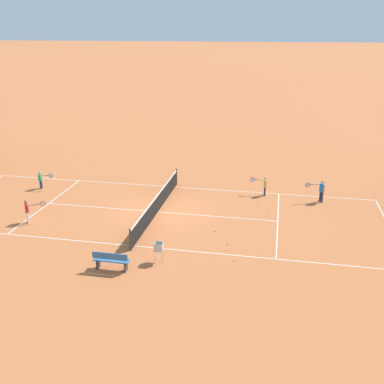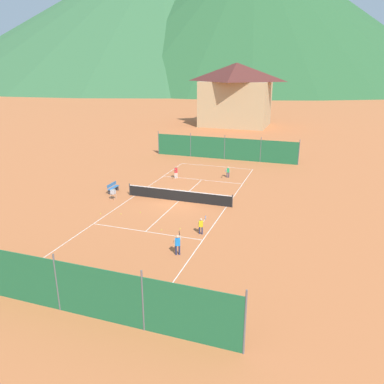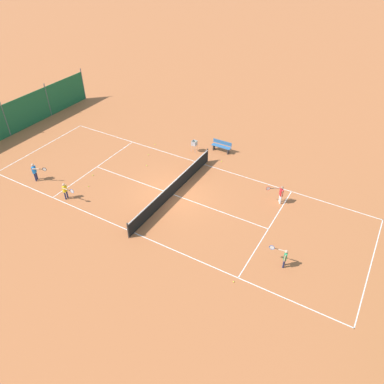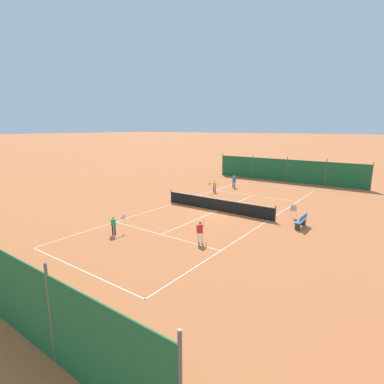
# 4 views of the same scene
# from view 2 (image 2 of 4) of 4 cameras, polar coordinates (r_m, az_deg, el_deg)

# --- Properties ---
(ground_plane) EXTENTS (600.00, 600.00, 0.00)m
(ground_plane) POSITION_cam_2_polar(r_m,az_deg,el_deg) (31.27, -2.03, -1.37)
(ground_plane) COLOR #BC6638
(court_line_markings) EXTENTS (8.25, 23.85, 0.01)m
(court_line_markings) POSITION_cam_2_polar(r_m,az_deg,el_deg) (31.27, -2.03, -1.37)
(court_line_markings) COLOR white
(court_line_markings) RESTS_ON ground
(tennis_net) EXTENTS (9.18, 0.08, 1.06)m
(tennis_net) POSITION_cam_2_polar(r_m,az_deg,el_deg) (31.10, -2.04, -0.51)
(tennis_net) COLOR #2D2D2D
(tennis_net) RESTS_ON ground
(windscreen_fence_far) EXTENTS (17.28, 0.08, 2.90)m
(windscreen_fence_far) POSITION_cam_2_polar(r_m,az_deg,el_deg) (45.18, 4.98, 6.63)
(windscreen_fence_far) COLOR #1E6038
(windscreen_fence_far) RESTS_ON ground
(windscreen_fence_near) EXTENTS (17.28, 0.08, 2.90)m
(windscreen_fence_near) POSITION_cam_2_polar(r_m,az_deg,el_deg) (18.49, -19.86, -13.24)
(windscreen_fence_near) COLOR #1E6038
(windscreen_fence_near) RESTS_ON ground
(player_far_service) EXTENTS (0.47, 1.09, 1.29)m
(player_far_service) POSITION_cam_2_polar(r_m,az_deg,el_deg) (22.42, -2.20, -7.78)
(player_far_service) COLOR #23284C
(player_far_service) RESTS_ON ground
(player_near_service) EXTENTS (0.38, 0.99, 1.13)m
(player_near_service) POSITION_cam_2_polar(r_m,az_deg,el_deg) (37.75, 5.48, 3.17)
(player_near_service) COLOR #23284C
(player_near_service) RESTS_ON ground
(player_far_baseline) EXTENTS (0.55, 1.03, 1.24)m
(player_far_baseline) POSITION_cam_2_polar(r_m,az_deg,el_deg) (37.34, -2.47, 3.16)
(player_far_baseline) COLOR white
(player_far_baseline) RESTS_ON ground
(player_near_baseline) EXTENTS (0.39, 0.99, 1.14)m
(player_near_baseline) POSITION_cam_2_polar(r_m,az_deg,el_deg) (25.06, 1.42, -4.98)
(player_near_baseline) COLOR #23284C
(player_near_baseline) RESTS_ON ground
(tennis_ball_by_net_right) EXTENTS (0.07, 0.07, 0.07)m
(tennis_ball_by_net_right) POSITION_cam_2_polar(r_m,az_deg,el_deg) (34.04, -9.45, 0.14)
(tennis_ball_by_net_right) COLOR #CCE033
(tennis_ball_by_net_right) RESTS_ON ground
(tennis_ball_alley_left) EXTENTS (0.07, 0.07, 0.07)m
(tennis_ball_alley_left) POSITION_cam_2_polar(r_m,az_deg,el_deg) (35.91, 8.25, 1.19)
(tennis_ball_alley_left) COLOR #CCE033
(tennis_ball_alley_left) RESTS_ON ground
(tennis_ball_alley_right) EXTENTS (0.07, 0.07, 0.07)m
(tennis_ball_alley_right) POSITION_cam_2_polar(r_m,az_deg,el_deg) (28.99, -10.76, -3.30)
(tennis_ball_alley_right) COLOR #CCE033
(tennis_ball_alley_right) RESTS_ON ground
(tennis_ball_mid_court) EXTENTS (0.07, 0.07, 0.07)m
(tennis_ball_mid_court) POSITION_cam_2_polar(r_m,az_deg,el_deg) (25.88, -4.65, -5.79)
(tennis_ball_mid_court) COLOR #CCE033
(tennis_ball_mid_court) RESTS_ON ground
(tennis_ball_far_corner) EXTENTS (0.07, 0.07, 0.07)m
(tennis_ball_far_corner) POSITION_cam_2_polar(r_m,az_deg,el_deg) (29.05, -7.88, -3.09)
(tennis_ball_far_corner) COLOR #CCE033
(tennis_ball_far_corner) RESTS_ON ground
(tennis_ball_service_box) EXTENTS (0.07, 0.07, 0.07)m
(tennis_ball_service_box) POSITION_cam_2_polar(r_m,az_deg,el_deg) (26.02, -1.82, -5.59)
(tennis_ball_service_box) COLOR #CCE033
(tennis_ball_service_box) RESTS_ON ground
(tennis_ball_by_net_left) EXTENTS (0.07, 0.07, 0.07)m
(tennis_ball_by_net_left) POSITION_cam_2_polar(r_m,az_deg,el_deg) (29.38, -13.77, -3.22)
(tennis_ball_by_net_left) COLOR #CCE033
(tennis_ball_by_net_left) RESTS_ON ground
(ball_hopper) EXTENTS (0.36, 0.36, 0.89)m
(ball_hopper) POSITION_cam_2_polar(r_m,az_deg,el_deg) (31.98, -11.93, -0.06)
(ball_hopper) COLOR #B7B7BC
(ball_hopper) RESTS_ON ground
(courtside_bench) EXTENTS (0.36, 1.50, 0.84)m
(courtside_bench) POSITION_cam_2_polar(r_m,az_deg,el_deg) (33.98, -11.96, 0.69)
(courtside_bench) COLOR #336699
(courtside_bench) RESTS_ON ground
(alpine_chalet) EXTENTS (13.00, 10.00, 11.20)m
(alpine_chalet) POSITION_cam_2_polar(r_m,az_deg,el_deg) (71.15, 6.69, 14.68)
(alpine_chalet) COLOR tan
(alpine_chalet) RESTS_ON ground
(mountain_west_ridge) EXTENTS (221.20, 221.20, 76.99)m
(mountain_west_ridge) POSITION_cam_2_polar(r_m,az_deg,el_deg) (236.62, 9.10, 25.31)
(mountain_west_ridge) COLOR #28562D
(mountain_west_ridge) RESTS_ON ground
(mountain_central_peak) EXTENTS (299.77, 299.77, 86.08)m
(mountain_central_peak) POSITION_cam_2_polar(r_m,az_deg,el_deg) (281.99, -4.15, 25.32)
(mountain_central_peak) COLOR #336038
(mountain_central_peak) RESTS_ON ground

